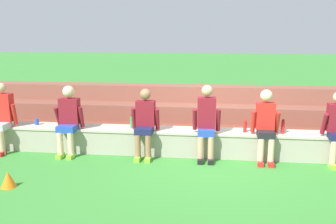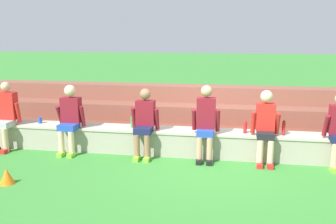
{
  "view_description": "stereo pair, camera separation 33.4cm",
  "coord_description": "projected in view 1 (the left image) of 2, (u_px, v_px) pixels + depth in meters",
  "views": [
    {
      "loc": [
        -0.07,
        -6.47,
        2.31
      ],
      "look_at": [
        -0.88,
        0.26,
        0.84
      ],
      "focal_mm": 38.22,
      "sensor_mm": 36.0,
      "label": 1
    },
    {
      "loc": [
        0.26,
        -6.43,
        2.31
      ],
      "look_at": [
        -0.88,
        0.26,
        0.84
      ],
      "focal_mm": 38.22,
      "sensor_mm": 36.0,
      "label": 2
    }
  ],
  "objects": [
    {
      "name": "ground_plane",
      "position": [
        212.0,
        159.0,
        6.76
      ],
      "size": [
        80.0,
        80.0,
        0.0
      ],
      "primitive_type": "plane",
      "color": "#388433"
    },
    {
      "name": "stone_seating_wall",
      "position": [
        213.0,
        142.0,
        6.95
      ],
      "size": [
        9.39,
        0.55,
        0.49
      ],
      "color": "#A8A08E",
      "rests_on": "ground"
    },
    {
      "name": "brick_bleachers",
      "position": [
        213.0,
        117.0,
        8.29
      ],
      "size": [
        11.37,
        1.65,
        1.12
      ],
      "color": "brown",
      "rests_on": "ground"
    },
    {
      "name": "person_far_left",
      "position": [
        1.0,
        116.0,
        7.1
      ],
      "size": [
        0.56,
        0.58,
        1.38
      ],
      "color": "#DBAD89",
      "rests_on": "ground"
    },
    {
      "name": "person_left_of_center",
      "position": [
        68.0,
        118.0,
        6.92
      ],
      "size": [
        0.56,
        0.56,
        1.35
      ],
      "color": "beige",
      "rests_on": "ground"
    },
    {
      "name": "person_center",
      "position": [
        145.0,
        121.0,
        6.77
      ],
      "size": [
        0.54,
        0.57,
        1.31
      ],
      "color": "#996B4C",
      "rests_on": "ground"
    },
    {
      "name": "person_right_of_center",
      "position": [
        206.0,
        121.0,
        6.61
      ],
      "size": [
        0.52,
        0.49,
        1.41
      ],
      "color": "tan",
      "rests_on": "ground"
    },
    {
      "name": "person_far_right",
      "position": [
        266.0,
        124.0,
        6.52
      ],
      "size": [
        0.51,
        0.55,
        1.34
      ],
      "color": "beige",
      "rests_on": "ground"
    },
    {
      "name": "water_bottle_near_left",
      "position": [
        132.0,
        122.0,
        7.07
      ],
      "size": [
        0.06,
        0.06,
        0.26
      ],
      "color": "green",
      "rests_on": "stone_seating_wall"
    },
    {
      "name": "water_bottle_center_gap",
      "position": [
        283.0,
        127.0,
        6.67
      ],
      "size": [
        0.06,
        0.06,
        0.28
      ],
      "color": "red",
      "rests_on": "stone_seating_wall"
    },
    {
      "name": "water_bottle_mid_left",
      "position": [
        245.0,
        127.0,
        6.78
      ],
      "size": [
        0.07,
        0.07,
        0.23
      ],
      "color": "red",
      "rests_on": "stone_seating_wall"
    },
    {
      "name": "plastic_cup_right_end",
      "position": [
        37.0,
        122.0,
        7.34
      ],
      "size": [
        0.08,
        0.08,
        0.13
      ],
      "primitive_type": "cylinder",
      "color": "blue",
      "rests_on": "stone_seating_wall"
    },
    {
      "name": "sports_cone",
      "position": [
        8.0,
        179.0,
        5.51
      ],
      "size": [
        0.23,
        0.23,
        0.25
      ],
      "primitive_type": "cone",
      "color": "orange",
      "rests_on": "ground"
    }
  ]
}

